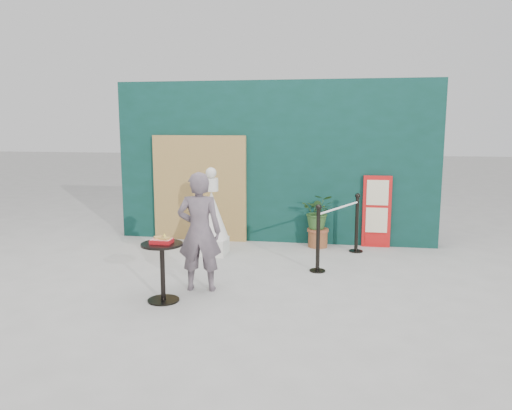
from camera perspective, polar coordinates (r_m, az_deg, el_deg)
name	(u,v)px	position (r m, az deg, el deg)	size (l,w,h in m)	color
ground	(240,295)	(6.65, -1.83, -10.21)	(60.00, 60.00, 0.00)	#ADAAA5
back_wall	(274,162)	(9.40, 2.08, 4.90)	(6.00, 0.30, 3.00)	#0B3229
bamboo_fence	(200,188)	(9.54, -6.47, 1.90)	(1.80, 0.08, 2.00)	tan
woman	(199,232)	(6.67, -6.48, -3.05)	(0.58, 0.38, 1.60)	slate
menu_board	(377,212)	(9.24, 13.63, -0.74)	(0.50, 0.07, 1.30)	red
statue	(212,219)	(8.52, -5.09, -1.62)	(0.58, 0.58, 1.49)	silver
cafe_table	(162,263)	(6.38, -10.66, -6.51)	(0.52, 0.52, 0.75)	black
food_basket	(162,240)	(6.31, -10.71, -3.98)	(0.26, 0.19, 0.11)	red
planter	(318,216)	(9.05, 7.12, -1.30)	(0.57, 0.50, 0.98)	brown
stanchion_barrier	(339,231)	(8.20, 9.44, -2.97)	(0.84, 1.54, 1.03)	black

